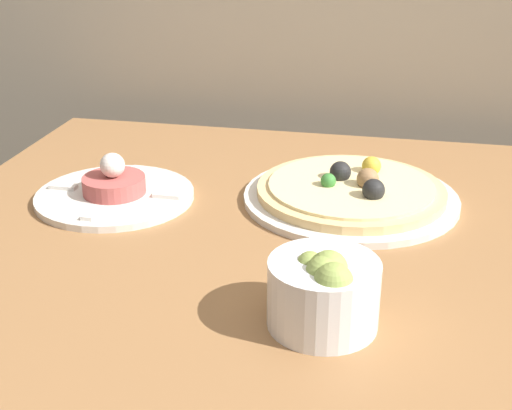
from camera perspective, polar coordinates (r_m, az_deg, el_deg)
dining_table at (r=0.99m, az=3.50°, el=-8.62°), size 1.05×0.87×0.79m
pizza_plate at (r=1.04m, az=7.64°, el=1.00°), size 0.31×0.31×0.05m
tartare_plate at (r=1.06m, az=-11.24°, el=1.09°), size 0.23×0.23×0.07m
small_bowl at (r=0.73m, az=5.46°, el=-6.77°), size 0.12×0.12×0.09m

